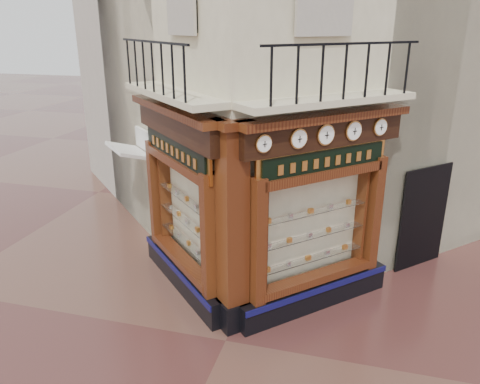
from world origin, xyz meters
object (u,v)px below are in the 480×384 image
(clock_d, at_px, (354,131))
(awning, at_px, (136,244))
(clock_b, at_px, (299,139))
(clock_a, at_px, (264,144))
(clock_e, at_px, (380,127))
(signboard_left, at_px, (175,150))
(clock_c, at_px, (326,135))
(signboard_right, at_px, (325,161))
(corner_pilaster, at_px, (233,233))

(clock_d, bearing_deg, awning, 120.25)
(clock_b, distance_m, clock_d, 1.24)
(clock_d, bearing_deg, clock_a, -180.00)
(clock_e, bearing_deg, clock_d, 180.00)
(clock_d, relative_size, signboard_left, 0.17)
(awning, height_order, signboard_left, signboard_left)
(clock_c, distance_m, clock_d, 0.65)
(awning, bearing_deg, clock_a, -169.92)
(signboard_left, height_order, signboard_right, signboard_left)
(clock_e, bearing_deg, clock_a, 180.00)
(signboard_right, bearing_deg, awning, 115.74)
(corner_pilaster, relative_size, awning, 2.92)
(clock_c, height_order, clock_e, clock_c)
(clock_e, bearing_deg, corner_pilaster, 171.77)
(awning, bearing_deg, signboard_left, -175.96)
(corner_pilaster, height_order, clock_d, corner_pilaster)
(corner_pilaster, bearing_deg, awning, 96.56)
(clock_d, height_order, signboard_left, clock_d)
(corner_pilaster, relative_size, clock_c, 10.51)
(clock_a, height_order, awning, clock_a)
(clock_d, distance_m, signboard_left, 3.43)
(clock_a, relative_size, clock_b, 0.88)
(corner_pilaster, relative_size, clock_d, 10.65)
(clock_d, relative_size, clock_e, 1.12)
(clock_a, xyz_separation_m, clock_c, (0.91, 0.91, -0.00))
(clock_e, bearing_deg, clock_b, 180.00)
(awning, bearing_deg, clock_c, -155.88)
(corner_pilaster, xyz_separation_m, signboard_right, (1.46, 1.01, 1.15))
(clock_b, relative_size, awning, 0.26)
(clock_c, distance_m, awning, 6.36)
(clock_d, bearing_deg, clock_b, -180.00)
(clock_d, distance_m, clock_e, 0.67)
(signboard_left, bearing_deg, corner_pilaster, -169.75)
(clock_a, relative_size, clock_d, 0.82)
(clock_d, distance_m, signboard_right, 0.75)
(signboard_right, bearing_deg, clock_e, -5.26)
(clock_a, distance_m, awning, 6.05)
(corner_pilaster, bearing_deg, clock_d, -10.58)
(clock_c, bearing_deg, clock_d, 0.00)
(clock_e, bearing_deg, signboard_right, 174.74)
(clock_a, distance_m, signboard_left, 2.34)
(clock_d, relative_size, awning, 0.27)
(clock_b, xyz_separation_m, clock_d, (0.87, 0.87, -0.00))
(clock_a, xyz_separation_m, signboard_left, (-2.01, 1.07, -0.52))
(clock_e, xyz_separation_m, awning, (-5.82, 0.94, -3.62))
(awning, bearing_deg, corner_pilaster, -173.44)
(signboard_right, bearing_deg, corner_pilaster, 169.75)
(clock_b, xyz_separation_m, awning, (-4.47, 2.28, -3.62))
(clock_b, distance_m, clock_c, 0.59)
(corner_pilaster, relative_size, signboard_left, 1.79)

